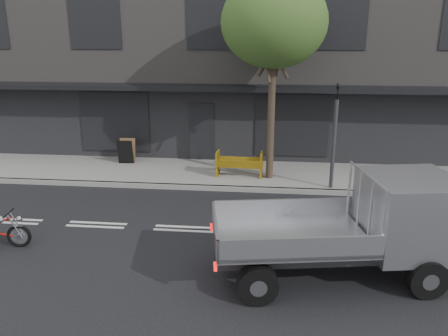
% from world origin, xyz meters
% --- Properties ---
extents(ground, '(80.00, 80.00, 0.00)m').
position_xyz_m(ground, '(0.00, 0.00, 0.00)').
color(ground, black).
rests_on(ground, ground).
extents(sidewalk, '(32.00, 3.20, 0.15)m').
position_xyz_m(sidewalk, '(0.00, 4.70, 0.07)').
color(sidewalk, gray).
rests_on(sidewalk, ground).
extents(kerb, '(32.00, 0.20, 0.15)m').
position_xyz_m(kerb, '(0.00, 3.10, 0.07)').
color(kerb, gray).
rests_on(kerb, ground).
extents(building_main, '(26.00, 10.00, 8.00)m').
position_xyz_m(building_main, '(0.00, 11.30, 4.00)').
color(building_main, slate).
rests_on(building_main, ground).
extents(street_tree, '(3.40, 3.40, 6.74)m').
position_xyz_m(street_tree, '(2.20, 4.20, 5.28)').
color(street_tree, '#382B21').
rests_on(street_tree, ground).
extents(traffic_light_pole, '(0.12, 0.12, 3.50)m').
position_xyz_m(traffic_light_pole, '(4.20, 3.35, 1.65)').
color(traffic_light_pole, '#2D2D30').
rests_on(traffic_light_pole, ground).
extents(flatbed_ute, '(5.15, 2.76, 2.27)m').
position_xyz_m(flatbed_ute, '(4.63, -1.80, 1.29)').
color(flatbed_ute, black).
rests_on(flatbed_ute, ground).
extents(construction_barrier, '(1.67, 0.73, 0.92)m').
position_xyz_m(construction_barrier, '(1.15, 4.01, 0.61)').
color(construction_barrier, yellow).
rests_on(construction_barrier, sidewalk).
extents(sandwich_board, '(0.61, 0.43, 0.94)m').
position_xyz_m(sandwich_board, '(-3.32, 5.31, 0.62)').
color(sandwich_board, black).
rests_on(sandwich_board, sidewalk).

